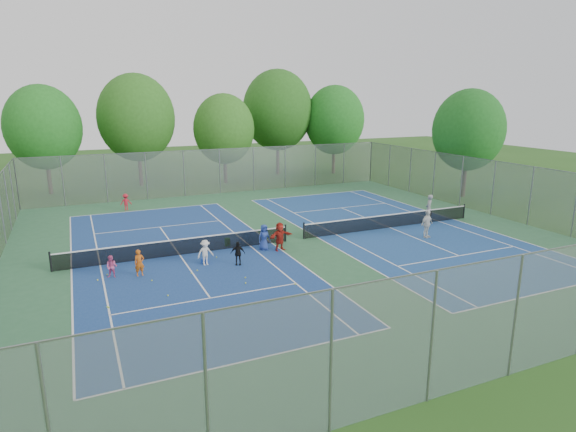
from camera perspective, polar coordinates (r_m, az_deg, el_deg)
The scene contains 38 objects.
ground at distance 29.34m, azimuth 0.80°, elevation -2.90°, with size 120.00×120.00×0.00m, color #255019.
court_pad at distance 29.34m, azimuth 0.80°, elevation -2.88°, with size 32.00×32.00×0.01m, color #2E623D.
court_left at distance 27.28m, azimuth -12.71°, elevation -4.53°, with size 10.97×23.77×0.01m, color navy.
court_right at distance 32.78m, azimuth 11.98°, elevation -1.36°, with size 10.97×23.77×0.01m, color navy.
net_left at distance 27.15m, azimuth -12.76°, elevation -3.66°, with size 12.87×0.10×0.91m, color black.
net_right at distance 32.67m, azimuth 12.01°, elevation -0.62°, with size 12.87×0.10×0.91m, color black.
fence_north at distance 43.61m, azimuth -8.09°, elevation 5.25°, with size 32.00×0.10×4.00m, color gray.
fence_south at distance 16.48m, azimuth 25.32°, elevation -10.76°, with size 32.00×0.10×4.00m, color gray.
fence_east at distance 38.27m, azimuth 23.14°, elevation 3.05°, with size 32.00×0.10×4.00m, color gray.
tree_nw at distance 47.59m, azimuth -27.03°, elevation 9.33°, with size 6.40×6.40×9.58m.
tree_nl at distance 48.86m, azimuth -17.53°, elevation 11.04°, with size 7.20×7.20×10.69m.
tree_nc at distance 48.58m, azimuth -7.60°, elevation 10.18°, with size 6.00×6.00×8.85m.
tree_nr at distance 53.69m, azimuth -1.26°, elevation 12.42°, with size 7.60×7.60×11.42m.
tree_ne at distance 54.57m, azimuth 5.52°, elevation 11.25°, with size 6.60×6.60×9.77m.
tree_side_e at distance 44.13m, azimuth 20.60°, elevation 9.51°, with size 6.00×6.00×9.20m.
ball_crate at distance 25.72m, azimuth -9.88°, elevation -5.26°, with size 0.32×0.32×0.27m, color #1742AF.
ball_hopper at distance 28.37m, azimuth -7.18°, elevation -3.09°, with size 0.25×0.25×0.49m, color #268E37.
student_a at distance 24.53m, azimuth -17.20°, elevation -5.34°, with size 0.49×0.32×1.33m, color #CB5913.
student_b at distance 24.75m, azimuth -20.17°, elevation -5.67°, with size 0.54×0.42×1.12m, color #D3528A.
student_c at distance 25.28m, azimuth -9.77°, elevation -4.30°, with size 0.87×0.50×1.35m, color silver.
student_d at distance 25.08m, azimuth -5.97°, elevation -4.42°, with size 0.74×0.31×1.27m, color black.
student_e at distance 27.35m, azimuth -2.85°, elevation -2.54°, with size 0.73×0.48×1.50m, color navy.
student_f at distance 27.21m, azimuth -0.97°, elevation -2.45°, with size 1.52×0.48×1.64m, color #A52217.
child_far_baseline at distance 38.94m, azimuth -18.66°, elevation 1.58°, with size 0.83×0.48×1.29m, color red.
instructor at distance 34.86m, azimuth 16.34°, elevation 0.89°, with size 0.70×0.46×1.92m, color gray.
teen_court_b at distance 30.86m, azimuth 16.14°, elevation -0.92°, with size 1.03×0.43×1.75m, color silver.
tennis_ball_0 at distance 24.67m, azimuth -10.70°, elevation -6.39°, with size 0.07×0.07×0.07m, color #BDCD2F.
tennis_ball_1 at distance 23.41m, azimuth -5.09°, elevation -7.33°, with size 0.07×0.07×0.07m, color #B9CB2F.
tennis_ball_2 at distance 24.75m, azimuth -21.63°, elevation -7.10°, with size 0.07×0.07×0.07m, color #EFF438.
tennis_ball_3 at distance 26.44m, azimuth -8.47°, elevation -4.90°, with size 0.07×0.07×0.07m, color #A9C32D.
tennis_ball_4 at distance 22.76m, azimuth -5.05°, elevation -7.97°, with size 0.07×0.07×0.07m, color #C8D331.
tennis_ball_5 at distance 21.62m, azimuth -20.62°, elevation -10.08°, with size 0.07×0.07×0.07m, color #CEF438.
tennis_ball_6 at distance 24.36m, azimuth -11.37°, elevation -6.69°, with size 0.07×0.07×0.07m, color #AEC62E.
tennis_ball_7 at distance 21.99m, azimuth -14.04°, elevation -9.16°, with size 0.07×0.07×0.07m, color #D3E535.
tennis_ball_8 at distance 21.54m, azimuth -20.48°, elevation -10.16°, with size 0.07×0.07×0.07m, color #ACD230.
tennis_ball_9 at distance 25.28m, azimuth -20.63°, elevation -6.57°, with size 0.07×0.07×0.07m, color #CFD531.
tennis_ball_10 at distance 22.55m, azimuth 0.86°, elevation -8.13°, with size 0.07×0.07×0.07m, color #D4EA36.
tennis_ball_11 at distance 23.87m, azimuth -15.84°, elevation -7.40°, with size 0.07×0.07×0.07m, color #BDDF33.
Camera 1 is at (-11.81, -25.47, 8.53)m, focal length 30.00 mm.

